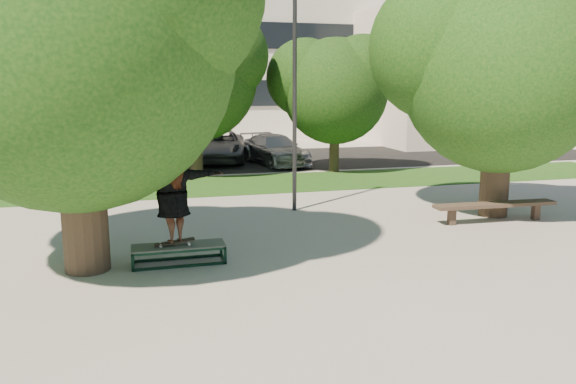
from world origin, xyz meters
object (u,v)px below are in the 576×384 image
object	(u,v)px
car_dark	(136,149)
car_grey	(218,146)
tree_left	(67,29)
bench	(495,206)
tree_right	(498,60)
lamppost	(295,97)
car_silver_b	(275,149)
car_silver_a	(14,152)
grind_box	(179,254)

from	to	relation	value
car_dark	car_grey	world-z (taller)	car_dark
tree_left	bench	bearing A→B (deg)	7.01
bench	car_dark	size ratio (longest dim) A/B	0.75
tree_right	car_dark	xyz separation A→B (m)	(-9.17, 12.25, -3.37)
bench	lamppost	bearing A→B (deg)	151.20
tree_left	car_silver_b	world-z (taller)	tree_left
tree_left	car_silver_a	world-z (taller)	tree_left
grind_box	lamppost	bearing A→B (deg)	49.18
tree_left	car_dark	size ratio (longest dim) A/B	1.61
lamppost	car_silver_a	world-z (taller)	lamppost
car_grey	car_silver_b	xyz separation A→B (m)	(2.32, -1.53, -0.07)
grind_box	bench	xyz separation A→B (m)	(8.07, 1.36, 0.23)
car_silver_a	car_silver_b	bearing A→B (deg)	-2.75
tree_left	tree_right	bearing A→B (deg)	11.03
grind_box	car_dark	bearing A→B (deg)	92.98
grind_box	bench	size ratio (longest dim) A/B	0.54
car_grey	lamppost	bearing A→B (deg)	-76.09
bench	car_grey	bearing A→B (deg)	112.53
bench	car_silver_a	xyz separation A→B (m)	(-13.67, 12.88, 0.36)
car_dark	car_silver_b	bearing A→B (deg)	-2.27
tree_right	car_silver_a	distance (m)	18.81
tree_right	grind_box	distance (m)	9.52
tree_left	tree_right	xyz separation A→B (m)	(10.21, 1.99, -0.33)
car_silver_b	car_dark	bearing A→B (deg)	158.99
car_dark	tree_right	bearing A→B (deg)	-46.22
lamppost	car_grey	distance (m)	11.17
tree_left	car_silver_b	size ratio (longest dim) A/B	1.58
car_dark	car_silver_a	bearing A→B (deg)	-171.26
grind_box	car_grey	bearing A→B (deg)	79.00
tree_left	car_grey	size ratio (longest dim) A/B	1.38
tree_left	grind_box	size ratio (longest dim) A/B	3.95
car_silver_a	car_grey	world-z (taller)	car_silver_a
lamppost	car_silver_b	world-z (taller)	lamppost
tree_left	grind_box	xyz separation A→B (m)	(1.79, -0.15, -4.23)
tree_right	bench	distance (m)	3.77
tree_right	car_silver_a	size ratio (longest dim) A/B	1.41
bench	car_grey	world-z (taller)	car_grey
grind_box	car_silver_b	size ratio (longest dim) A/B	0.40
car_grey	car_dark	bearing A→B (deg)	-160.56
car_silver_a	car_silver_b	distance (m)	10.85
tree_right	lamppost	world-z (taller)	tree_right
tree_left	lamppost	distance (m)	6.70
lamppost	car_dark	bearing A→B (deg)	112.35
grind_box	car_grey	size ratio (longest dim) A/B	0.35
grind_box	car_dark	world-z (taller)	car_dark
lamppost	car_silver_a	distance (m)	13.86
tree_right	lamppost	xyz separation A→B (m)	(-4.92, 1.92, -0.94)
grind_box	car_silver_a	bearing A→B (deg)	111.47
car_grey	car_silver_b	distance (m)	2.78
tree_right	car_grey	size ratio (longest dim) A/B	1.26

